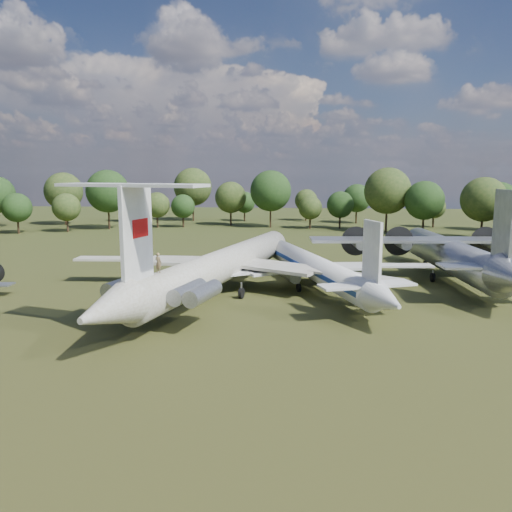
# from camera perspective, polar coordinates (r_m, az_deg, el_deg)

# --- Properties ---
(ground) EXTENTS (300.00, 300.00, 0.00)m
(ground) POSITION_cam_1_polar(r_m,az_deg,el_deg) (62.37, -8.55, -4.48)
(ground) COLOR #203B13
(ground) RESTS_ON ground
(il62_airliner) EXTENTS (56.28, 65.47, 5.51)m
(il62_airliner) POSITION_cam_1_polar(r_m,az_deg,el_deg) (62.80, -3.71, -1.71)
(il62_airliner) COLOR silver
(il62_airliner) RESTS_ON ground
(tu104_jet) EXTENTS (45.63, 52.23, 4.37)m
(tu104_jet) POSITION_cam_1_polar(r_m,az_deg,el_deg) (65.04, 6.79, -1.87)
(tu104_jet) COLOR silver
(tu104_jet) RESTS_ON ground
(an12_transport) EXTENTS (42.11, 46.33, 5.72)m
(an12_transport) POSITION_cam_1_polar(r_m,az_deg,el_deg) (74.82, 21.35, -0.43)
(an12_transport) COLOR #9DA0A5
(an12_transport) RESTS_ON ground
(person_on_il62) EXTENTS (0.84, 0.72, 1.94)m
(person_on_il62) POSITION_cam_1_polar(r_m,az_deg,el_deg) (48.63, -11.10, -0.75)
(person_on_il62) COLOR #94774B
(person_on_il62) RESTS_ON il62_airliner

